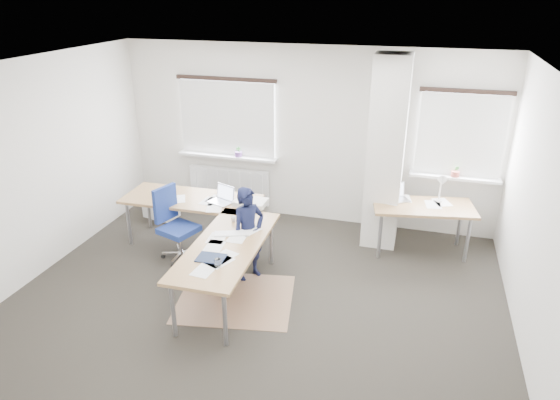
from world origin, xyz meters
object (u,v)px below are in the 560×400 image
(desk_main, at_px, (211,221))
(task_chair, at_px, (178,239))
(person, at_px, (249,234))
(desk_side, at_px, (423,208))

(desk_main, relative_size, task_chair, 2.49)
(person, bearing_deg, desk_main, 117.35)
(desk_side, distance_m, person, 2.54)
(task_chair, xyz_separation_m, person, (1.14, -0.19, 0.34))
(desk_main, distance_m, desk_side, 2.99)
(task_chair, bearing_deg, desk_main, 9.16)
(desk_main, height_order, person, person)
(desk_main, height_order, task_chair, task_chair)
(desk_side, bearing_deg, task_chair, -170.58)
(desk_main, bearing_deg, task_chair, 169.42)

